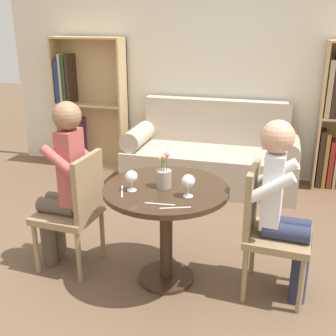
{
  "coord_description": "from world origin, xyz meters",
  "views": [
    {
      "loc": [
        0.69,
        -2.52,
        1.81
      ],
      "look_at": [
        0.0,
        0.05,
        0.84
      ],
      "focal_mm": 45.0,
      "sensor_mm": 36.0,
      "label": 1
    }
  ],
  "objects_px": {
    "chair_right": "(268,226)",
    "flower_vase": "(164,175)",
    "chair_left": "(76,207)",
    "wine_glass_right": "(188,182)",
    "bookshelf_left": "(83,109)",
    "person_left": "(64,183)",
    "wine_glass_left": "(131,177)",
    "person_right": "(284,206)",
    "couch": "(211,158)"
  },
  "relations": [
    {
      "from": "chair_left",
      "to": "wine_glass_left",
      "type": "height_order",
      "value": "chair_left"
    },
    {
      "from": "chair_left",
      "to": "person_left",
      "type": "distance_m",
      "value": 0.2
    },
    {
      "from": "chair_right",
      "to": "wine_glass_right",
      "type": "height_order",
      "value": "chair_right"
    },
    {
      "from": "bookshelf_left",
      "to": "chair_left",
      "type": "distance_m",
      "value": 2.41
    },
    {
      "from": "bookshelf_left",
      "to": "person_left",
      "type": "bearing_deg",
      "value": -67.66
    },
    {
      "from": "bookshelf_left",
      "to": "wine_glass_right",
      "type": "xyz_separation_m",
      "value": [
        1.84,
        -2.3,
        0.1
      ]
    },
    {
      "from": "person_left",
      "to": "wine_glass_right",
      "type": "xyz_separation_m",
      "value": [
        0.95,
        -0.12,
        0.15
      ]
    },
    {
      "from": "chair_left",
      "to": "person_left",
      "type": "bearing_deg",
      "value": -92.73
    },
    {
      "from": "chair_left",
      "to": "bookshelf_left",
      "type": "bearing_deg",
      "value": -151.8
    },
    {
      "from": "couch",
      "to": "flower_vase",
      "type": "xyz_separation_m",
      "value": [
        -0.02,
        -1.91,
        0.5
      ]
    },
    {
      "from": "person_right",
      "to": "flower_vase",
      "type": "bearing_deg",
      "value": 97.36
    },
    {
      "from": "person_left",
      "to": "wine_glass_left",
      "type": "xyz_separation_m",
      "value": [
        0.57,
        -0.12,
        0.14
      ]
    },
    {
      "from": "wine_glass_right",
      "to": "person_right",
      "type": "bearing_deg",
      "value": 14.87
    },
    {
      "from": "chair_right",
      "to": "wine_glass_right",
      "type": "distance_m",
      "value": 0.63
    },
    {
      "from": "person_left",
      "to": "person_right",
      "type": "bearing_deg",
      "value": 95.46
    },
    {
      "from": "couch",
      "to": "chair_right",
      "type": "xyz_separation_m",
      "value": [
        0.68,
        -1.86,
        0.18
      ]
    },
    {
      "from": "chair_right",
      "to": "flower_vase",
      "type": "xyz_separation_m",
      "value": [
        -0.7,
        -0.05,
        0.31
      ]
    },
    {
      "from": "chair_right",
      "to": "wine_glass_left",
      "type": "distance_m",
      "value": 0.96
    },
    {
      "from": "chair_left",
      "to": "person_left",
      "type": "xyz_separation_m",
      "value": [
        -0.09,
        0.01,
        0.18
      ]
    },
    {
      "from": "flower_vase",
      "to": "bookshelf_left",
      "type": "bearing_deg",
      "value": 127.08
    },
    {
      "from": "couch",
      "to": "wine_glass_left",
      "type": "distance_m",
      "value": 2.1
    },
    {
      "from": "chair_right",
      "to": "wine_glass_left",
      "type": "xyz_separation_m",
      "value": [
        -0.89,
        -0.17,
        0.32
      ]
    },
    {
      "from": "bookshelf_left",
      "to": "person_left",
      "type": "height_order",
      "value": "bookshelf_left"
    },
    {
      "from": "wine_glass_right",
      "to": "person_left",
      "type": "bearing_deg",
      "value": 172.83
    },
    {
      "from": "chair_right",
      "to": "flower_vase",
      "type": "height_order",
      "value": "flower_vase"
    },
    {
      "from": "person_left",
      "to": "person_right",
      "type": "relative_size",
      "value": 1.05
    },
    {
      "from": "bookshelf_left",
      "to": "person_left",
      "type": "relative_size",
      "value": 1.24
    },
    {
      "from": "person_right",
      "to": "wine_glass_left",
      "type": "relative_size",
      "value": 8.77
    },
    {
      "from": "couch",
      "to": "person_left",
      "type": "distance_m",
      "value": 2.09
    },
    {
      "from": "bookshelf_left",
      "to": "person_right",
      "type": "distance_m",
      "value": 3.25
    },
    {
      "from": "chair_right",
      "to": "wine_glass_left",
      "type": "bearing_deg",
      "value": 105.14
    },
    {
      "from": "chair_right",
      "to": "person_left",
      "type": "distance_m",
      "value": 1.47
    },
    {
      "from": "person_right",
      "to": "chair_right",
      "type": "bearing_deg",
      "value": 87.13
    },
    {
      "from": "wine_glass_left",
      "to": "chair_right",
      "type": "bearing_deg",
      "value": 10.9
    },
    {
      "from": "bookshelf_left",
      "to": "person_right",
      "type": "xyz_separation_m",
      "value": [
        2.44,
        -2.14,
        -0.06
      ]
    },
    {
      "from": "person_left",
      "to": "person_right",
      "type": "distance_m",
      "value": 1.54
    },
    {
      "from": "person_left",
      "to": "wine_glass_left",
      "type": "distance_m",
      "value": 0.6
    },
    {
      "from": "chair_right",
      "to": "couch",
      "type": "bearing_deg",
      "value": 24.4
    },
    {
      "from": "person_left",
      "to": "wine_glass_right",
      "type": "height_order",
      "value": "person_left"
    },
    {
      "from": "bookshelf_left",
      "to": "chair_right",
      "type": "height_order",
      "value": "bookshelf_left"
    },
    {
      "from": "wine_glass_right",
      "to": "chair_left",
      "type": "bearing_deg",
      "value": 172.78
    },
    {
      "from": "chair_left",
      "to": "wine_glass_right",
      "type": "height_order",
      "value": "chair_left"
    },
    {
      "from": "chair_left",
      "to": "couch",
      "type": "bearing_deg",
      "value": 164.44
    },
    {
      "from": "wine_glass_left",
      "to": "wine_glass_right",
      "type": "relative_size",
      "value": 0.94
    },
    {
      "from": "flower_vase",
      "to": "wine_glass_right",
      "type": "bearing_deg",
      "value": -30.99
    },
    {
      "from": "person_right",
      "to": "wine_glass_left",
      "type": "distance_m",
      "value": 1.0
    },
    {
      "from": "couch",
      "to": "wine_glass_left",
      "type": "xyz_separation_m",
      "value": [
        -0.2,
        -2.03,
        0.51
      ]
    },
    {
      "from": "couch",
      "to": "wine_glass_right",
      "type": "xyz_separation_m",
      "value": [
        0.18,
        -2.03,
        0.51
      ]
    },
    {
      "from": "chair_left",
      "to": "chair_right",
      "type": "height_order",
      "value": "same"
    },
    {
      "from": "person_right",
      "to": "chair_left",
      "type": "bearing_deg",
      "value": 96.18
    }
  ]
}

